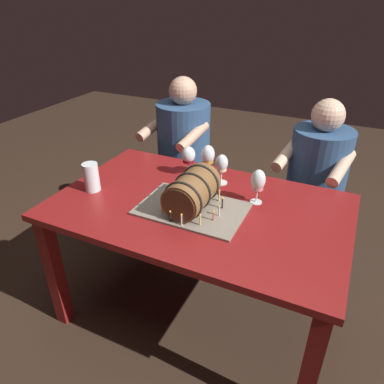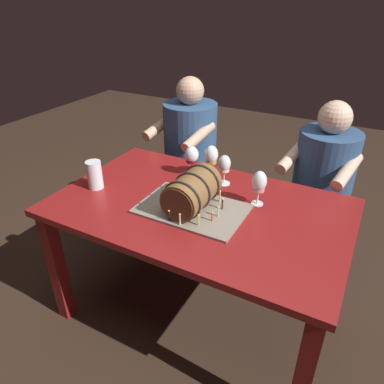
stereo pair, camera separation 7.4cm
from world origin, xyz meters
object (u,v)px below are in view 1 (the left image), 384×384
object	(u,v)px
wine_glass_amber	(208,156)
barrel_cake	(192,194)
dining_table	(198,221)
wine_glass_white	(222,165)
person_seated_left	(184,161)
wine_glass_rose	(258,181)
beer_pint	(91,178)
person_seated_right	(313,191)
wine_glass_red	(188,156)

from	to	relation	value
wine_glass_amber	barrel_cake	bearing A→B (deg)	-78.05
dining_table	wine_glass_white	distance (m)	0.34
barrel_cake	person_seated_left	size ratio (longest dim) A/B	0.43
dining_table	person_seated_left	distance (m)	0.90
barrel_cake	wine_glass_amber	distance (m)	0.39
wine_glass_rose	beer_pint	bearing A→B (deg)	-163.14
person_seated_left	person_seated_right	size ratio (longest dim) A/B	1.04
wine_glass_red	person_seated_left	world-z (taller)	person_seated_left
wine_glass_red	barrel_cake	bearing A→B (deg)	-61.43
dining_table	wine_glass_rose	bearing A→B (deg)	29.74
beer_pint	person_seated_right	bearing A→B (deg)	39.91
wine_glass_white	person_seated_right	world-z (taller)	person_seated_right
dining_table	wine_glass_rose	world-z (taller)	wine_glass_rose
wine_glass_red	wine_glass_amber	world-z (taller)	wine_glass_amber
wine_glass_rose	wine_glass_white	bearing A→B (deg)	153.34
wine_glass_white	wine_glass_red	size ratio (longest dim) A/B	0.97
dining_table	wine_glass_amber	size ratio (longest dim) A/B	7.87
wine_glass_rose	beer_pint	size ratio (longest dim) A/B	1.18
wine_glass_white	dining_table	bearing A→B (deg)	-93.56
beer_pint	person_seated_left	xyz separation A→B (m)	(0.10, 0.87, -0.25)
barrel_cake	wine_glass_rose	xyz separation A→B (m)	(0.26, 0.20, 0.03)
dining_table	wine_glass_amber	distance (m)	0.40
wine_glass_rose	wine_glass_amber	size ratio (longest dim) A/B	0.98
dining_table	wine_glass_white	xyz separation A→B (m)	(0.02, 0.26, 0.22)
wine_glass_white	person_seated_right	distance (m)	0.75
wine_glass_white	beer_pint	world-z (taller)	wine_glass_white
dining_table	wine_glass_rose	size ratio (longest dim) A/B	8.02
barrel_cake	wine_glass_white	size ratio (longest dim) A/B	3.01
wine_glass_rose	wine_glass_red	bearing A→B (deg)	163.66
wine_glass_amber	person_seated_right	size ratio (longest dim) A/B	0.16
wine_glass_red	person_seated_right	xyz separation A→B (m)	(0.66, 0.49, -0.32)
person_seated_left	wine_glass_white	bearing A→B (deg)	-45.99
dining_table	wine_glass_rose	distance (m)	0.37
wine_glass_white	wine_glass_red	bearing A→B (deg)	176.89
wine_glass_red	person_seated_right	world-z (taller)	person_seated_right
wine_glass_red	person_seated_left	distance (m)	0.64
wine_glass_white	wine_glass_rose	xyz separation A→B (m)	(0.24, -0.12, 0.01)
wine_glass_red	person_seated_right	size ratio (longest dim) A/B	0.15
wine_glass_amber	beer_pint	distance (m)	0.65
person_seated_right	person_seated_left	bearing A→B (deg)	179.99
beer_pint	wine_glass_red	bearing A→B (deg)	44.75
wine_glass_amber	beer_pint	size ratio (longest dim) A/B	1.21
barrel_cake	beer_pint	size ratio (longest dim) A/B	3.33
dining_table	person_seated_left	bearing A→B (deg)	121.53
barrel_cake	person_seated_left	xyz separation A→B (m)	(-0.46, 0.83, -0.26)
wine_glass_amber	person_seated_right	world-z (taller)	person_seated_right
wine_glass_red	wine_glass_rose	size ratio (longest dim) A/B	0.96
beer_pint	person_seated_left	world-z (taller)	person_seated_left
wine_glass_rose	beer_pint	distance (m)	0.87
barrel_cake	wine_glass_rose	distance (m)	0.33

